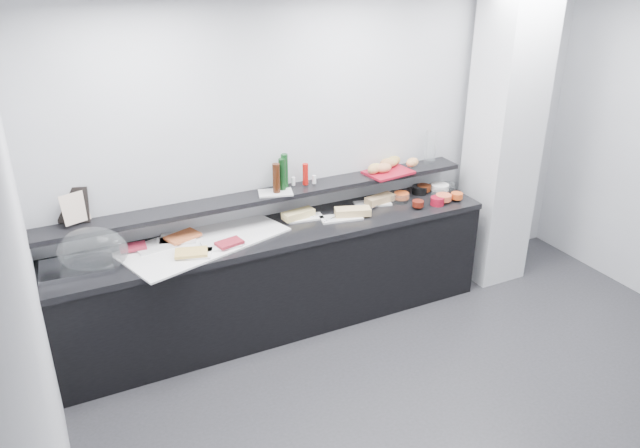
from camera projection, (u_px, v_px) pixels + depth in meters
name	position (u px, v px, depth m)	size (l,w,h in m)	color
ground	(472.00, 424.00, 4.27)	(5.00, 5.00, 0.00)	#2D2D30
back_wall	(339.00, 153.00, 5.33)	(5.00, 0.02, 2.70)	#B8BBC0
ceiling	(528.00, 10.00, 3.13)	(5.00, 5.00, 0.00)	white
column	(503.00, 141.00, 5.65)	(0.50, 0.50, 2.70)	silver
buffet_cabinet	(280.00, 281.00, 5.19)	(3.60, 0.60, 0.85)	black
counter_top	(278.00, 232.00, 5.00)	(3.62, 0.62, 0.05)	black
wall_shelf	(269.00, 195.00, 5.04)	(3.60, 0.25, 0.04)	black
cloche_base	(77.00, 267.00, 4.38)	(0.49, 0.33, 0.04)	#B2B4B9
cloche_dome	(93.00, 251.00, 4.39)	(0.50, 0.33, 0.34)	silver
linen_runner	(204.00, 241.00, 4.78)	(1.25, 0.59, 0.01)	white
platter_meat_a	(155.00, 246.00, 4.68)	(0.28, 0.19, 0.01)	silver
food_meat_a	(133.00, 247.00, 4.62)	(0.19, 0.12, 0.02)	maroon
platter_salmon	(178.00, 239.00, 4.79)	(0.28, 0.18, 0.01)	white
food_salmon	(183.00, 236.00, 4.78)	(0.25, 0.16, 0.02)	#CD5B2A
platter_cheese	(194.00, 253.00, 4.57)	(0.26, 0.17, 0.01)	white
food_cheese	(191.00, 252.00, 4.54)	(0.23, 0.15, 0.02)	#DAB155
platter_meat_b	(221.00, 244.00, 4.70)	(0.28, 0.19, 0.01)	white
food_meat_b	(229.00, 243.00, 4.68)	(0.20, 0.12, 0.02)	maroon
sandwich_plate_left	(305.00, 218.00, 5.18)	(0.31, 0.13, 0.01)	white
sandwich_food_left	(298.00, 214.00, 5.15)	(0.27, 0.10, 0.06)	#E5C978
tongs_left	(306.00, 217.00, 5.16)	(0.01, 0.01, 0.16)	#B9BBC1
sandwich_plate_mid	(341.00, 218.00, 5.18)	(0.35, 0.15, 0.01)	silver
sandwich_food_mid	(353.00, 212.00, 5.20)	(0.30, 0.11, 0.06)	tan
tongs_mid	(331.00, 219.00, 5.14)	(0.01, 0.01, 0.16)	silver
sandwich_plate_right	(372.00, 203.00, 5.46)	(0.32, 0.14, 0.01)	white
sandwich_food_right	(380.00, 199.00, 5.45)	(0.27, 0.10, 0.06)	tan
tongs_right	(374.00, 207.00, 5.35)	(0.01, 0.01, 0.16)	silver
bowl_glass_fruit	(399.00, 197.00, 5.51)	(0.19, 0.19, 0.07)	silver
fill_glass_fruit	(401.00, 195.00, 5.52)	(0.13, 0.13, 0.05)	#E3551F
bowl_black_jam	(420.00, 190.00, 5.67)	(0.14, 0.14, 0.07)	black
fill_black_jam	(424.00, 188.00, 5.68)	(0.13, 0.13, 0.05)	#541F0C
bowl_glass_cream	(446.00, 187.00, 5.72)	(0.16, 0.16, 0.07)	silver
fill_glass_cream	(440.00, 187.00, 5.70)	(0.16, 0.16, 0.05)	white
bowl_red_jam	(437.00, 201.00, 5.43)	(0.12, 0.12, 0.07)	maroon
fill_red_jam	(418.00, 204.00, 5.35)	(0.10, 0.10, 0.05)	#53150B
bowl_glass_salmon	(439.00, 196.00, 5.53)	(0.14, 0.14, 0.07)	white
fill_glass_salmon	(444.00, 197.00, 5.48)	(0.14, 0.14, 0.05)	#EB6039
bowl_black_fruit	(454.00, 195.00, 5.56)	(0.11, 0.11, 0.07)	black
fill_black_fruit	(457.00, 196.00, 5.51)	(0.10, 0.10, 0.05)	#CB4D1B
framed_print	(72.00, 205.00, 4.48)	(0.23, 0.02, 0.26)	black
print_art	(75.00, 208.00, 4.43)	(0.19, 0.00, 0.22)	beige
condiment_tray	(276.00, 193.00, 5.02)	(0.27, 0.17, 0.01)	silver
bottle_green_a	(282.00, 174.00, 5.02)	(0.06, 0.06, 0.26)	black
bottle_brown	(276.00, 178.00, 4.97)	(0.06, 0.06, 0.24)	#331609
bottle_green_b	(285.00, 171.00, 5.06)	(0.06, 0.06, 0.28)	#103C17
bottle_hot	(305.00, 174.00, 5.13)	(0.05, 0.05, 0.18)	#B2110C
shaker_salt	(293.00, 181.00, 5.14)	(0.03, 0.03, 0.07)	white
shaker_pepper	(314.00, 179.00, 5.18)	(0.03, 0.03, 0.07)	silver
bread_tray	(388.00, 172.00, 5.44)	(0.40, 0.28, 0.02)	maroon
bread_roll_n	(389.00, 163.00, 5.51)	(0.16, 0.10, 0.08)	#AE9042
bread_roll_ne	(394.00, 161.00, 5.56)	(0.15, 0.10, 0.08)	#B08D43
bread_roll_sw	(374.00, 169.00, 5.36)	(0.12, 0.08, 0.08)	tan
bread_roll_s	(383.00, 168.00, 5.39)	(0.16, 0.10, 0.08)	#CA7D4D
bread_roll_se	(412.00, 162.00, 5.52)	(0.13, 0.09, 0.08)	tan
bread_roll_midw	(375.00, 168.00, 5.39)	(0.14, 0.09, 0.08)	gold
bread_roll_mide	(388.00, 163.00, 5.50)	(0.13, 0.09, 0.08)	#B67A45
carafe	(430.00, 147.00, 5.62)	(0.10, 0.10, 0.30)	white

